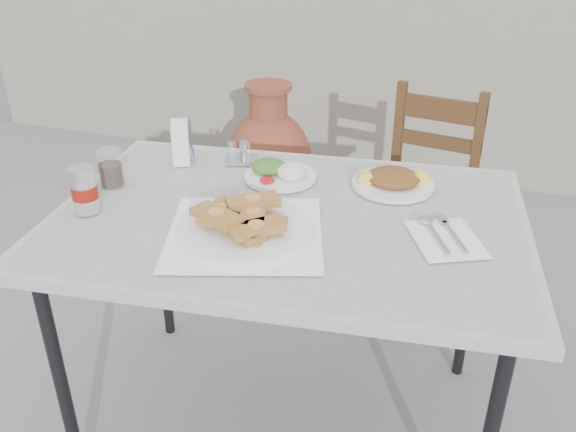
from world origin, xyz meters
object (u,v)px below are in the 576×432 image
(pide_plate, at_px, (245,221))
(napkin_holder, at_px, (181,142))
(cola_glass, at_px, (111,169))
(chair, at_px, (423,195))
(soda_can, at_px, (84,190))
(cafe_table, at_px, (288,230))
(condiment_caddy, at_px, (241,155))
(salad_chopped_plate, at_px, (393,180))
(salad_rice_plate, at_px, (279,172))
(terracotta_urn, at_px, (269,164))

(pide_plate, bearing_deg, napkin_holder, 134.94)
(cola_glass, xyz_separation_m, chair, (0.90, 0.98, -0.41))
(cola_glass, bearing_deg, soda_can, -79.13)
(cafe_table, height_order, napkin_holder, napkin_holder)
(pide_plate, distance_m, condiment_caddy, 0.51)
(pide_plate, bearing_deg, condiment_caddy, 113.64)
(cafe_table, xyz_separation_m, cola_glass, (-0.61, 0.01, 0.11))
(salad_chopped_plate, distance_m, cola_glass, 0.91)
(salad_rice_plate, relative_size, chair, 0.25)
(salad_chopped_plate, distance_m, condiment_caddy, 0.54)
(cafe_table, relative_size, terracotta_urn, 1.81)
(condiment_caddy, bearing_deg, salad_chopped_plate, -3.16)
(condiment_caddy, bearing_deg, chair, 49.68)
(salad_rice_plate, relative_size, condiment_caddy, 1.89)
(salad_chopped_plate, bearing_deg, salad_rice_plate, -171.32)
(condiment_caddy, bearing_deg, napkin_holder, -164.26)
(condiment_caddy, relative_size, terracotta_urn, 0.16)
(cola_glass, relative_size, condiment_caddy, 0.92)
(salad_rice_plate, distance_m, napkin_holder, 0.38)
(terracotta_urn, bearing_deg, pide_plate, -71.97)
(terracotta_urn, bearing_deg, soda_can, -90.45)
(soda_can, distance_m, terracotta_urn, 1.60)
(cola_glass, height_order, condiment_caddy, cola_glass)
(napkin_holder, bearing_deg, condiment_caddy, -11.24)
(terracotta_urn, bearing_deg, salad_rice_plate, -67.78)
(chair, height_order, terracotta_urn, chair)
(cola_glass, xyz_separation_m, terracotta_urn, (0.05, 1.32, -0.51))
(napkin_holder, relative_size, chair, 0.15)
(soda_can, height_order, condiment_caddy, soda_can)
(pide_plate, xyz_separation_m, salad_chopped_plate, (0.34, 0.43, -0.02))
(salad_rice_plate, height_order, soda_can, soda_can)
(cafe_table, relative_size, napkin_holder, 10.86)
(salad_chopped_plate, bearing_deg, pide_plate, -127.78)
(salad_chopped_plate, distance_m, terracotta_urn, 1.42)
(pide_plate, bearing_deg, cafe_table, 63.47)
(pide_plate, distance_m, terracotta_urn, 1.64)
(cafe_table, xyz_separation_m, napkin_holder, (-0.48, 0.25, 0.13))
(salad_rice_plate, distance_m, cola_glass, 0.55)
(pide_plate, height_order, salad_chopped_plate, pide_plate)
(soda_can, bearing_deg, cola_glass, 100.87)
(salad_rice_plate, xyz_separation_m, salad_chopped_plate, (0.37, 0.06, 0.00))
(pide_plate, xyz_separation_m, chair, (0.37, 1.14, -0.40))
(soda_can, bearing_deg, condiment_caddy, 59.21)
(napkin_holder, height_order, condiment_caddy, napkin_holder)
(soda_can, height_order, chair, soda_can)
(salad_chopped_plate, relative_size, soda_can, 1.89)
(napkin_holder, bearing_deg, soda_can, -128.65)
(salad_rice_plate, xyz_separation_m, soda_can, (-0.46, -0.40, 0.05))
(salad_rice_plate, distance_m, chair, 0.95)
(salad_rice_plate, bearing_deg, chair, 62.11)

